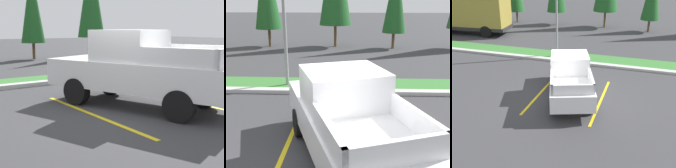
% 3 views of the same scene
% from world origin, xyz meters
% --- Properties ---
extents(ground_plane, '(120.00, 120.00, 0.00)m').
position_xyz_m(ground_plane, '(0.00, 0.00, 0.00)').
color(ground_plane, '#38383A').
extents(parking_line_near, '(0.12, 4.80, 0.01)m').
position_xyz_m(parking_line_near, '(-1.13, 0.22, 0.00)').
color(parking_line_near, yellow).
rests_on(parking_line_near, ground).
extents(parking_line_far, '(0.12, 4.80, 0.01)m').
position_xyz_m(parking_line_far, '(1.97, 0.22, 0.00)').
color(parking_line_far, yellow).
rests_on(parking_line_far, ground).
extents(curb_strip, '(56.00, 0.40, 0.15)m').
position_xyz_m(curb_strip, '(0.00, 5.00, 0.07)').
color(curb_strip, '#B2B2AD').
rests_on(curb_strip, ground).
extents(grass_median, '(56.00, 1.80, 0.06)m').
position_xyz_m(grass_median, '(0.00, 6.10, 0.03)').
color(grass_median, '#387533').
rests_on(grass_median, ground).
extents(pickup_truck_main, '(3.52, 5.55, 2.10)m').
position_xyz_m(pickup_truck_main, '(0.41, 0.27, 1.04)').
color(pickup_truck_main, black).
rests_on(pickup_truck_main, ground).
extents(cargo_truck_distant, '(6.97, 2.98, 3.40)m').
position_xyz_m(cargo_truck_distant, '(-11.43, 9.91, 1.85)').
color(cargo_truck_distant, black).
rests_on(cargo_truck_distant, ground).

